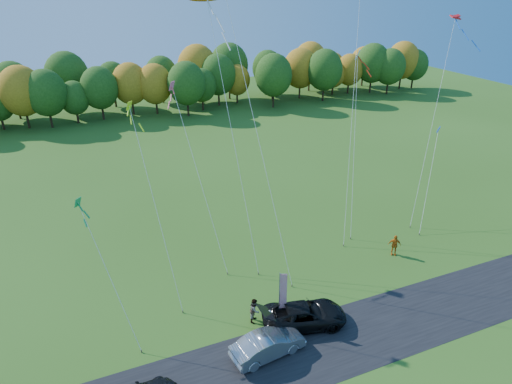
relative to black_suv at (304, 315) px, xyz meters
name	(u,v)px	position (x,y,z in m)	size (l,w,h in m)	color
ground	(288,311)	(-0.39, 1.66, -0.82)	(160.00, 160.00, 0.00)	#2E5616
asphalt_strip	(316,348)	(-0.39, -2.34, -0.81)	(90.00, 6.00, 0.01)	black
tree_line	(145,117)	(-0.39, 56.66, -0.82)	(116.00, 12.00, 10.00)	#1E4711
black_suv	(304,315)	(0.00, 0.00, 0.00)	(2.70, 5.87, 1.63)	black
silver_sedan	(268,345)	(-3.49, -1.58, 0.00)	(1.72, 4.93, 1.62)	#99999D
person_tailgate_a	(269,321)	(-2.54, 0.33, 0.09)	(0.66, 0.43, 1.80)	white
person_tailgate_b	(255,310)	(-3.01, 1.72, 0.10)	(0.89, 0.70, 1.84)	gray
person_east	(394,245)	(11.46, 4.76, 0.14)	(1.12, 0.47, 1.91)	#C35F12
feather_flag	(282,292)	(-1.29, 0.93, 1.69)	(0.51, 0.25, 4.10)	#999999
kite_delta_blue	(246,84)	(-0.38, 9.60, 14.11)	(4.68, 11.97, 30.64)	#4C3F33
kite_parafoil_orange	(355,71)	(11.61, 13.14, 13.55)	(8.59, 11.72, 29.11)	#4C3F33
kite_delta_red	(227,105)	(-0.80, 12.62, 11.89)	(2.77, 11.11, 22.13)	#4C3F33
kite_parafoil_rainbow	(433,122)	(19.51, 10.86, 8.59)	(8.38, 6.34, 19.05)	#4C3F33
kite_diamond_yellow	(157,211)	(-8.22, 7.01, 6.48)	(1.92, 5.50, 14.82)	#4C3F33
kite_diamond_green	(110,276)	(-12.08, 4.23, 3.86)	(2.75, 5.46, 9.74)	#4C3F33
kite_diamond_white	(354,147)	(10.66, 10.84, 7.25)	(3.10, 5.61, 16.63)	#4C3F33
kite_diamond_pink	(200,179)	(-3.80, 11.35, 6.36)	(2.39, 8.06, 14.82)	#4C3F33
kite_diamond_blue_low	(429,180)	(18.40, 8.94, 3.40)	(5.69, 5.51, 8.91)	#4C3F33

